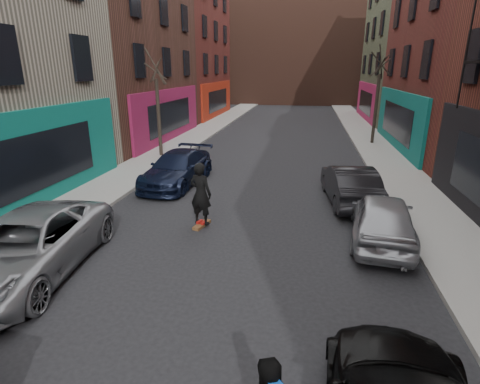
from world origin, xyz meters
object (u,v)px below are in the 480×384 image
at_px(tree_left_far, 157,96).
at_px(tree_right_far, 378,90).
at_px(parked_left_far, 26,246).
at_px(skateboard, 202,225).
at_px(skateboarder, 201,194).
at_px(parked_right_end, 350,184).
at_px(parked_left_end, 177,168).
at_px(parked_right_far, 382,218).

relative_size(tree_left_far, tree_right_far, 0.96).
bearing_deg(tree_left_far, parked_left_far, -82.82).
distance_m(skateboard, skateboarder, 1.05).
bearing_deg(parked_right_end, tree_right_far, -108.86).
relative_size(tree_left_far, skateboarder, 3.26).
xyz_separation_m(tree_left_far, parked_left_end, (2.67, -4.85, -2.68)).
distance_m(tree_left_far, parked_right_end, 11.75).
bearing_deg(skateboard, parked_left_far, -117.73).
bearing_deg(parked_left_far, skateboard, 40.53).
xyz_separation_m(tree_left_far, parked_right_end, (9.77, -5.97, -2.66)).
relative_size(tree_right_far, parked_right_end, 1.56).
distance_m(parked_right_far, parked_right_end, 3.30).
height_order(tree_left_far, skateboarder, tree_left_far).
xyz_separation_m(tree_right_far, parked_left_far, (-10.80, -18.69, -2.79)).
xyz_separation_m(parked_right_end, skateboarder, (-4.83, -3.17, 0.38)).
relative_size(parked_right_end, skateboard, 5.43).
distance_m(tree_right_far, parked_right_far, 15.60).
distance_m(tree_right_far, parked_left_end, 14.85).
relative_size(tree_left_far, parked_left_end, 1.35).
bearing_deg(parked_right_end, parked_left_end, -15.38).
bearing_deg(parked_right_end, parked_right_far, 94.00).
bearing_deg(parked_left_far, tree_left_far, 90.95).
bearing_deg(skateboarder, parked_right_end, -131.20).
distance_m(parked_left_end, parked_right_end, 7.19).
relative_size(parked_left_far, skateboard, 6.66).
distance_m(tree_left_far, tree_right_far, 13.78).
height_order(tree_right_far, parked_right_end, tree_right_far).
distance_m(tree_left_far, skateboard, 10.91).
relative_size(tree_left_far, parked_right_end, 1.50).
bearing_deg(parked_left_end, parked_left_far, -93.36).
relative_size(parked_left_end, skateboard, 6.03).
height_order(parked_left_end, parked_right_end, parked_right_end).
xyz_separation_m(parked_right_far, parked_right_end, (-0.60, 3.25, 0.00)).
height_order(tree_right_far, parked_right_far, tree_right_far).
height_order(parked_left_end, skateboarder, skateboarder).
bearing_deg(parked_left_end, tree_left_far, 123.21).
bearing_deg(parked_right_far, parked_left_far, 27.83).
bearing_deg(tree_right_far, parked_left_end, -131.89).
height_order(tree_right_far, parked_left_far, tree_right_far).
height_order(parked_left_far, parked_right_end, parked_left_far).
height_order(parked_right_far, skateboard, parked_right_far).
relative_size(tree_left_far, skateboard, 8.12).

